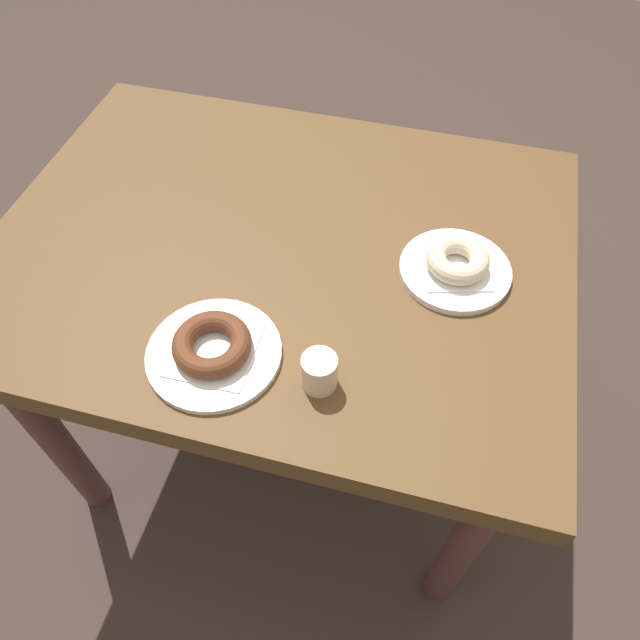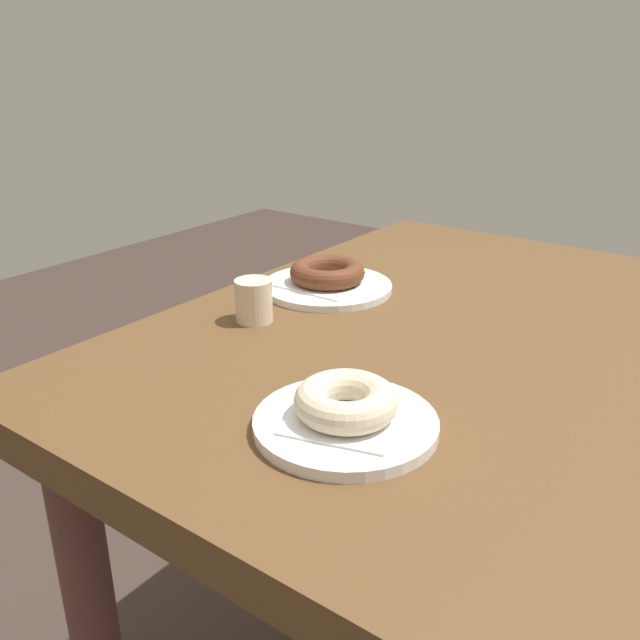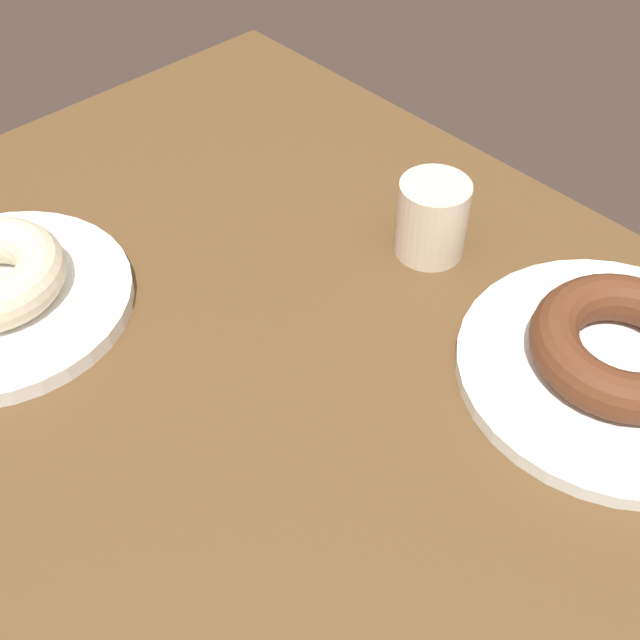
% 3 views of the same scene
% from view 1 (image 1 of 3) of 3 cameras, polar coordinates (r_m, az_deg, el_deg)
% --- Properties ---
extents(ground_plane, '(6.00, 6.00, 0.00)m').
position_cam_1_polar(ground_plane, '(1.72, -2.52, -10.80)').
color(ground_plane, '#392C26').
extents(table, '(1.05, 0.81, 0.77)m').
position_cam_1_polar(table, '(1.17, -3.64, 3.66)').
color(table, brown).
rests_on(table, ground_plane).
extents(plate_sugar_ring, '(0.19, 0.19, 0.01)m').
position_cam_1_polar(plate_sugar_ring, '(1.06, 12.79, 4.68)').
color(plate_sugar_ring, white).
rests_on(plate_sugar_ring, table).
extents(napkin_sugar_ring, '(0.14, 0.14, 0.00)m').
position_cam_1_polar(napkin_sugar_ring, '(1.06, 12.87, 4.97)').
color(napkin_sugar_ring, white).
rests_on(napkin_sugar_ring, plate_sugar_ring).
extents(donut_sugar_ring, '(0.11, 0.11, 0.03)m').
position_cam_1_polar(donut_sugar_ring, '(1.04, 13.05, 5.66)').
color(donut_sugar_ring, beige).
rests_on(donut_sugar_ring, napkin_sugar_ring).
extents(plate_chocolate_ring, '(0.21, 0.21, 0.01)m').
position_cam_1_polar(plate_chocolate_ring, '(0.94, -10.10, -3.16)').
color(plate_chocolate_ring, white).
rests_on(plate_chocolate_ring, table).
extents(napkin_chocolate_ring, '(0.13, 0.13, 0.00)m').
position_cam_1_polar(napkin_chocolate_ring, '(0.94, -10.16, -2.91)').
color(napkin_chocolate_ring, white).
rests_on(napkin_chocolate_ring, plate_chocolate_ring).
extents(donut_chocolate_ring, '(0.12, 0.12, 0.03)m').
position_cam_1_polar(donut_chocolate_ring, '(0.92, -10.32, -2.29)').
color(donut_chocolate_ring, '#562C19').
rests_on(donut_chocolate_ring, napkin_chocolate_ring).
extents(sugar_jar, '(0.05, 0.05, 0.06)m').
position_cam_1_polar(sugar_jar, '(0.88, -0.06, -5.00)').
color(sugar_jar, beige).
rests_on(sugar_jar, table).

